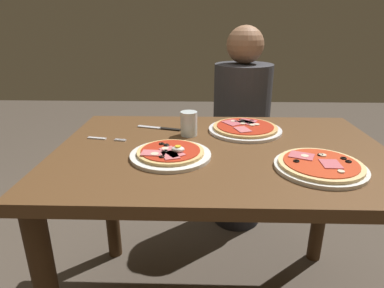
% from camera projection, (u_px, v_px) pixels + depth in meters
% --- Properties ---
extents(dining_table, '(1.20, 0.82, 0.77)m').
position_uv_depth(dining_table, '(221.00, 178.00, 1.23)').
color(dining_table, brown).
rests_on(dining_table, ground).
extents(pizza_foreground, '(0.27, 0.27, 0.05)m').
position_uv_depth(pizza_foreground, '(171.00, 154.00, 1.10)').
color(pizza_foreground, white).
rests_on(pizza_foreground, dining_table).
extents(pizza_across_left, '(0.30, 0.30, 0.03)m').
position_uv_depth(pizza_across_left, '(245.00, 129.00, 1.36)').
color(pizza_across_left, white).
rests_on(pizza_across_left, dining_table).
extents(pizza_across_right, '(0.28, 0.28, 0.03)m').
position_uv_depth(pizza_across_right, '(320.00, 166.00, 1.01)').
color(pizza_across_right, white).
rests_on(pizza_across_right, dining_table).
extents(water_glass_near, '(0.07, 0.07, 0.10)m').
position_uv_depth(water_glass_near, '(189.00, 125.00, 1.30)').
color(water_glass_near, silver).
rests_on(water_glass_near, dining_table).
extents(fork, '(0.16, 0.04, 0.00)m').
position_uv_depth(fork, '(104.00, 139.00, 1.27)').
color(fork, silver).
rests_on(fork, dining_table).
extents(knife, '(0.19, 0.07, 0.01)m').
position_uv_depth(knife, '(162.00, 128.00, 1.39)').
color(knife, silver).
rests_on(knife, dining_table).
extents(diner_person, '(0.32, 0.32, 1.18)m').
position_uv_depth(diner_person, '(240.00, 137.00, 1.92)').
color(diner_person, black).
rests_on(diner_person, ground).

